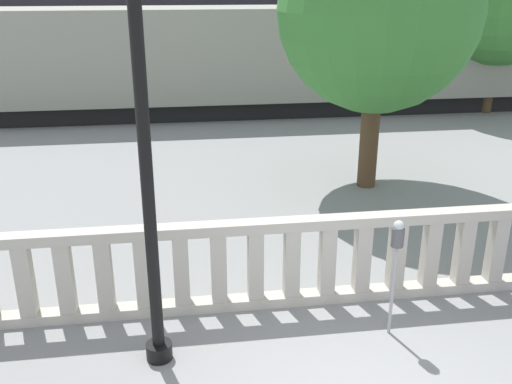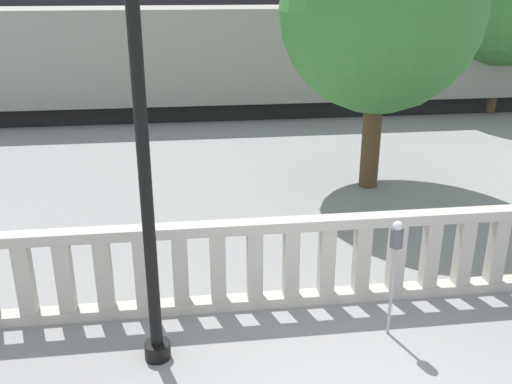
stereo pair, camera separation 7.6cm
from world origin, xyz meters
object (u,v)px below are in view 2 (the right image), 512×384
Objects in this scene: train_far at (208,22)px; lamppost at (141,127)px; tree_right at (381,11)px; parking_meter at (396,246)px; train_near at (256,58)px.

lamppost is at bearing -94.43° from train_far.
lamppost is 6.94m from tree_right.
parking_meter is at bearing -105.35° from tree_right.
train_far is at bearing 94.00° from train_near.
train_near is at bearing 90.04° from parking_meter.
train_near is 3.61× the size of tree_right.
tree_right is (1.46, -7.31, 1.82)m from train_near.
train_far is at bearing 85.57° from lamppost.
parking_meter is at bearing -87.97° from train_far.
train_far is (1.96, 25.30, -0.83)m from lamppost.
train_near is at bearing 77.36° from lamppost.
train_far is at bearing 92.03° from parking_meter.
tree_right is at bearing -78.73° from train_near.
lamppost is 3.26m from parking_meter.
train_far is (-0.88, 12.61, 0.20)m from train_near.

